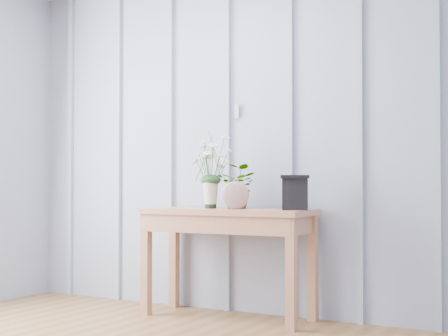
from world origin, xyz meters
The scene contains 5 objects.
sideboard centered at (-0.12, 1.99, 0.64)m, with size 1.20×0.45×0.75m.
daisy_vase centered at (-0.24, 1.98, 1.07)m, with size 0.36×0.28×0.52m.
spider_plant centered at (-0.07, 2.08, 0.91)m, with size 0.28×0.24×0.31m, color #183619.
felt_disc_vessel centered at (-0.01, 1.91, 0.84)m, with size 0.19×0.05×0.19m, color #874D5B.
carved_box centered at (0.38, 2.00, 0.87)m, with size 0.23×0.21×0.23m.
Camera 1 is at (2.15, -2.15, 0.91)m, focal length 55.00 mm.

